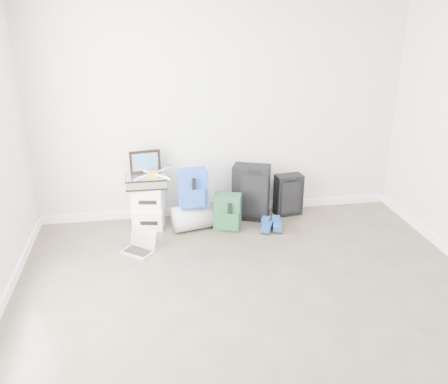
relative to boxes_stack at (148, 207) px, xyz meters
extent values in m
plane|color=#3B362B|center=(0.93, -2.20, -0.27)|extent=(5.00, 5.00, 0.00)
cube|color=silver|center=(0.93, 0.30, 1.08)|extent=(4.50, 0.02, 2.70)
cube|color=white|center=(0.93, 0.28, -0.22)|extent=(4.50, 0.02, 0.10)
cube|color=white|center=(0.00, 0.00, -0.15)|extent=(0.40, 0.34, 0.23)
cube|color=white|center=(0.00, 0.00, -0.02)|extent=(0.42, 0.36, 0.04)
cube|color=white|center=(0.00, 0.00, 0.11)|extent=(0.40, 0.34, 0.23)
cube|color=white|center=(0.00, 0.00, 0.25)|extent=(0.42, 0.36, 0.04)
cube|color=#B2B2B7|center=(0.00, 0.00, 0.33)|extent=(0.46, 0.34, 0.13)
cube|color=black|center=(0.00, 0.10, 0.53)|extent=(0.36, 0.08, 0.27)
cube|color=#23498C|center=(0.00, 0.09, 0.53)|extent=(0.30, 0.05, 0.21)
cube|color=gold|center=(0.08, -0.02, 0.42)|extent=(0.11, 0.11, 0.05)
cube|color=white|center=(0.19, 0.08, 0.42)|extent=(0.23, 0.21, 0.02)
cube|color=white|center=(-0.02, 0.09, 0.42)|extent=(0.21, 0.23, 0.02)
cube|color=white|center=(-0.03, -0.12, 0.42)|extent=(0.23, 0.21, 0.02)
cube|color=white|center=(0.18, -0.13, 0.42)|extent=(0.21, 0.23, 0.02)
cylinder|color=gray|center=(0.53, -0.14, -0.12)|extent=(0.55, 0.41, 0.30)
cube|color=#18249E|center=(0.53, -0.16, 0.26)|extent=(0.34, 0.22, 0.46)
cube|color=#18249E|center=(0.53, -0.27, 0.19)|extent=(0.24, 0.08, 0.22)
cube|color=black|center=(1.27, 0.07, 0.08)|extent=(0.51, 0.40, 0.69)
cube|color=black|center=(1.27, -0.08, 0.08)|extent=(0.32, 0.15, 0.55)
cube|color=black|center=(1.27, -0.07, 0.40)|extent=(0.13, 0.07, 0.03)
cube|color=#163E28|center=(0.93, -0.20, -0.05)|extent=(0.36, 0.28, 0.44)
cube|color=#163E28|center=(0.93, -0.30, -0.12)|extent=(0.24, 0.13, 0.21)
cube|color=black|center=(1.77, 0.10, 0.00)|extent=(0.36, 0.24, 0.53)
cube|color=black|center=(1.77, -0.01, 0.00)|extent=(0.25, 0.06, 0.42)
cube|color=black|center=(1.77, -0.01, 0.24)|extent=(0.12, 0.04, 0.02)
cube|color=black|center=(1.39, -0.32, -0.25)|extent=(0.22, 0.30, 0.03)
cube|color=#1A4F9D|center=(1.39, -0.32, -0.21)|extent=(0.21, 0.29, 0.07)
cube|color=black|center=(1.52, -0.32, -0.25)|extent=(0.18, 0.30, 0.03)
cube|color=#1A4F9D|center=(1.52, -0.32, -0.21)|extent=(0.17, 0.29, 0.07)
cylinder|color=tan|center=(1.85, 0.18, -0.01)|extent=(0.17, 0.17, 0.51)
cube|color=silver|center=(-0.14, -0.62, -0.26)|extent=(0.40, 0.38, 0.02)
cube|color=black|center=(-0.14, -0.62, -0.25)|extent=(0.32, 0.30, 0.00)
cube|color=black|center=(-0.07, -0.53, -0.14)|extent=(0.27, 0.21, 0.22)
camera|label=1|loc=(0.05, -5.26, 2.27)|focal=38.00mm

